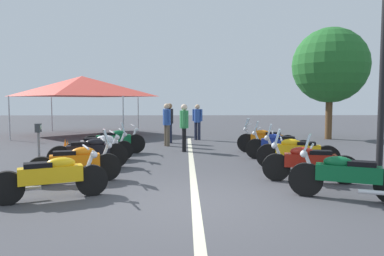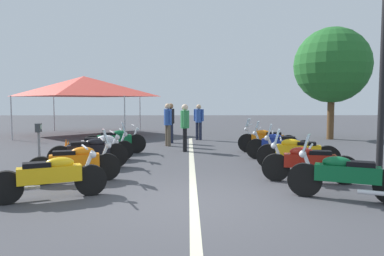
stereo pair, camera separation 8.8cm
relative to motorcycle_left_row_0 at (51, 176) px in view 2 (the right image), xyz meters
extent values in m
plane|color=#424247|center=(-0.32, -2.68, -0.45)|extent=(80.00, 80.00, 0.00)
cube|color=beige|center=(3.65, -2.68, -0.44)|extent=(14.92, 0.16, 0.01)
cylinder|color=black|center=(0.30, -0.66, -0.14)|extent=(0.38, 0.61, 0.61)
cylinder|color=black|center=(-0.32, 0.69, -0.14)|extent=(0.38, 0.61, 0.61)
cube|color=#EAB214|center=(-0.01, 0.02, 0.04)|extent=(0.72, 1.14, 0.30)
ellipsoid|color=#EAB214|center=(0.06, -0.15, 0.24)|extent=(0.45, 0.58, 0.22)
cube|color=black|center=(-0.10, 0.22, 0.22)|extent=(0.43, 0.54, 0.12)
cylinder|color=silver|center=(0.27, -0.60, 0.16)|extent=(0.18, 0.29, 0.58)
cylinder|color=silver|center=(0.25, -0.57, 0.52)|extent=(0.58, 0.29, 0.04)
sphere|color=silver|center=(0.32, -0.70, 0.36)|extent=(0.14, 0.14, 0.14)
cylinder|color=silver|center=(-0.03, 0.50, -0.23)|extent=(0.30, 0.53, 0.08)
cylinder|color=black|center=(1.63, -0.67, -0.13)|extent=(0.33, 0.64, 0.63)
cylinder|color=black|center=(1.18, 0.68, -0.13)|extent=(0.33, 0.64, 0.63)
cube|color=orange|center=(1.41, 0.01, 0.05)|extent=(0.61, 1.11, 0.30)
ellipsoid|color=orange|center=(1.47, -0.16, 0.25)|extent=(0.41, 0.58, 0.22)
cube|color=black|center=(1.34, 0.22, 0.23)|extent=(0.40, 0.54, 0.12)
cylinder|color=silver|center=(1.61, -0.61, 0.17)|extent=(0.16, 0.30, 0.58)
cylinder|color=silver|center=(1.60, -0.57, 0.53)|extent=(0.60, 0.24, 0.04)
sphere|color=silver|center=(1.65, -0.71, 0.37)|extent=(0.14, 0.14, 0.14)
cylinder|color=silver|center=(1.44, 0.47, -0.23)|extent=(0.25, 0.55, 0.08)
cube|color=silver|center=(1.63, -0.65, 0.60)|extent=(0.38, 0.23, 0.32)
cylinder|color=black|center=(3.27, -0.55, -0.11)|extent=(0.37, 0.68, 0.68)
cylinder|color=black|center=(2.74, 0.81, -0.11)|extent=(0.37, 0.68, 0.68)
cube|color=black|center=(3.00, 0.13, 0.07)|extent=(0.66, 1.14, 0.30)
ellipsoid|color=black|center=(3.07, -0.04, 0.27)|extent=(0.43, 0.58, 0.22)
cube|color=black|center=(2.92, 0.34, 0.25)|extent=(0.42, 0.54, 0.12)
cylinder|color=silver|center=(3.24, -0.49, 0.19)|extent=(0.17, 0.30, 0.58)
cylinder|color=silver|center=(3.23, -0.46, 0.55)|extent=(0.59, 0.26, 0.04)
sphere|color=silver|center=(3.28, -0.60, 0.39)|extent=(0.14, 0.14, 0.14)
cylinder|color=silver|center=(3.01, 0.61, -0.21)|extent=(0.27, 0.54, 0.08)
cylinder|color=black|center=(4.57, -0.54, -0.15)|extent=(0.29, 0.62, 0.60)
cylinder|color=black|center=(4.18, 0.88, -0.15)|extent=(0.29, 0.62, 0.60)
cube|color=white|center=(4.37, 0.17, 0.03)|extent=(0.56, 1.16, 0.30)
ellipsoid|color=white|center=(4.42, 0.00, 0.23)|extent=(0.39, 0.57, 0.22)
cube|color=black|center=(4.32, 0.38, 0.21)|extent=(0.38, 0.53, 0.12)
cylinder|color=silver|center=(4.55, -0.48, 0.15)|extent=(0.14, 0.30, 0.58)
cylinder|color=silver|center=(4.54, -0.45, 0.51)|extent=(0.61, 0.20, 0.04)
sphere|color=silver|center=(4.58, -0.59, 0.35)|extent=(0.14, 0.14, 0.14)
cylinder|color=silver|center=(4.43, 0.64, -0.24)|extent=(0.22, 0.55, 0.08)
cube|color=silver|center=(4.56, -0.52, 0.58)|extent=(0.38, 0.21, 0.32)
cylinder|color=black|center=(6.00, -0.72, -0.11)|extent=(0.33, 0.69, 0.67)
cylinder|color=black|center=(5.55, 0.73, -0.11)|extent=(0.33, 0.69, 0.67)
cube|color=#0C592D|center=(5.77, 0.01, 0.07)|extent=(0.61, 1.19, 0.30)
ellipsoid|color=#0C592D|center=(5.83, -0.16, 0.27)|extent=(0.40, 0.57, 0.22)
cube|color=black|center=(5.71, 0.22, 0.25)|extent=(0.39, 0.54, 0.12)
cylinder|color=silver|center=(5.98, -0.66, 0.19)|extent=(0.15, 0.30, 0.58)
cylinder|color=silver|center=(5.97, -0.62, 0.55)|extent=(0.60, 0.22, 0.04)
sphere|color=silver|center=(6.01, -0.77, 0.39)|extent=(0.14, 0.14, 0.14)
cylinder|color=silver|center=(5.81, 0.50, -0.21)|extent=(0.24, 0.55, 0.08)
cylinder|color=black|center=(0.19, -4.84, -0.12)|extent=(0.39, 0.65, 0.65)
cube|color=#0C592D|center=(-0.11, -5.53, 0.06)|extent=(0.71, 1.16, 0.30)
ellipsoid|color=#0C592D|center=(-0.04, -5.36, 0.26)|extent=(0.45, 0.58, 0.22)
cube|color=black|center=(-0.19, -5.73, 0.24)|extent=(0.43, 0.54, 0.12)
cylinder|color=silver|center=(0.17, -4.90, 0.18)|extent=(0.18, 0.29, 0.58)
cylinder|color=silver|center=(0.15, -4.93, 0.54)|extent=(0.58, 0.28, 0.04)
sphere|color=silver|center=(0.21, -4.80, 0.38)|extent=(0.14, 0.14, 0.14)
cylinder|color=silver|center=(-0.45, -5.87, -0.22)|extent=(0.29, 0.54, 0.08)
cube|color=silver|center=(0.18, -4.86, 0.61)|extent=(0.38, 0.25, 0.32)
cylinder|color=black|center=(1.53, -4.60, -0.13)|extent=(0.29, 0.65, 0.64)
cylinder|color=black|center=(1.18, -6.05, -0.13)|extent=(0.29, 0.65, 0.64)
cube|color=maroon|center=(1.35, -5.33, 0.05)|extent=(0.54, 1.17, 0.30)
ellipsoid|color=maroon|center=(1.40, -5.15, 0.25)|extent=(0.38, 0.57, 0.22)
cube|color=black|center=(1.30, -5.54, 0.23)|extent=(0.37, 0.53, 0.12)
cylinder|color=silver|center=(1.51, -4.66, 0.17)|extent=(0.14, 0.30, 0.58)
cylinder|color=silver|center=(1.51, -4.70, 0.53)|extent=(0.61, 0.19, 0.04)
sphere|color=silver|center=(1.54, -4.56, 0.37)|extent=(0.14, 0.14, 0.14)
cylinder|color=silver|center=(1.07, -5.72, -0.22)|extent=(0.21, 0.55, 0.08)
cube|color=silver|center=(1.52, -4.62, 0.60)|extent=(0.38, 0.20, 0.32)
cylinder|color=black|center=(3.11, -4.79, -0.11)|extent=(0.29, 0.68, 0.67)
cylinder|color=black|center=(2.75, -6.29, -0.11)|extent=(0.29, 0.68, 0.67)
cube|color=#EAB214|center=(2.93, -5.54, 0.07)|extent=(0.55, 1.21, 0.30)
ellipsoid|color=#EAB214|center=(2.97, -5.37, 0.27)|extent=(0.37, 0.57, 0.22)
cube|color=black|center=(2.88, -5.76, 0.25)|extent=(0.36, 0.53, 0.12)
cylinder|color=silver|center=(3.10, -4.85, 0.19)|extent=(0.14, 0.30, 0.58)
cylinder|color=silver|center=(3.09, -4.89, 0.55)|extent=(0.61, 0.18, 0.04)
sphere|color=silver|center=(3.12, -4.74, 0.39)|extent=(0.14, 0.14, 0.14)
cylinder|color=silver|center=(2.65, -5.95, -0.21)|extent=(0.21, 0.55, 0.08)
cube|color=silver|center=(3.11, -4.81, 0.62)|extent=(0.38, 0.20, 0.32)
cylinder|color=black|center=(4.69, -4.75, -0.12)|extent=(0.32, 0.66, 0.65)
cylinder|color=black|center=(4.28, -6.16, -0.12)|extent=(0.32, 0.66, 0.65)
cube|color=navy|center=(4.48, -5.46, 0.06)|extent=(0.58, 1.15, 0.30)
ellipsoid|color=navy|center=(4.53, -5.28, 0.26)|extent=(0.40, 0.57, 0.22)
cube|color=black|center=(4.42, -5.67, 0.24)|extent=(0.39, 0.53, 0.12)
cylinder|color=silver|center=(4.67, -4.81, 0.18)|extent=(0.15, 0.30, 0.58)
cylinder|color=silver|center=(4.66, -4.85, 0.54)|extent=(0.61, 0.21, 0.04)
sphere|color=silver|center=(4.71, -4.70, 0.38)|extent=(0.14, 0.14, 0.14)
cylinder|color=silver|center=(4.19, -5.83, -0.22)|extent=(0.23, 0.55, 0.08)
cube|color=silver|center=(4.69, -4.77, 0.61)|extent=(0.38, 0.22, 0.32)
cylinder|color=black|center=(6.18, -4.71, -0.11)|extent=(0.38, 0.68, 0.67)
cylinder|color=black|center=(5.64, -6.05, -0.11)|extent=(0.38, 0.68, 0.67)
cube|color=orange|center=(5.91, -5.38, 0.07)|extent=(0.67, 1.12, 0.30)
ellipsoid|color=orange|center=(5.97, -5.22, 0.27)|extent=(0.43, 0.58, 0.22)
cube|color=black|center=(5.83, -5.59, 0.25)|extent=(0.42, 0.54, 0.12)
cylinder|color=silver|center=(6.15, -4.77, 0.19)|extent=(0.17, 0.29, 0.58)
cylinder|color=silver|center=(6.14, -4.80, 0.55)|extent=(0.59, 0.27, 0.04)
sphere|color=silver|center=(6.19, -4.66, 0.39)|extent=(0.14, 0.14, 0.14)
cylinder|color=silver|center=(5.58, -5.72, -0.21)|extent=(0.28, 0.54, 0.08)
cube|color=silver|center=(6.17, -4.73, 0.62)|extent=(0.38, 0.25, 0.32)
cylinder|color=black|center=(1.16, -6.81, 1.76)|extent=(0.14, 0.14, 4.42)
cylinder|color=slate|center=(2.34, 1.20, 0.10)|extent=(0.06, 0.06, 1.10)
cube|color=#33383D|center=(2.34, 1.20, 0.73)|extent=(0.19, 0.14, 0.22)
cube|color=#B2D8BF|center=(2.35, 1.13, 0.75)|extent=(0.10, 0.02, 0.12)
cube|color=orange|center=(5.07, 1.45, -0.43)|extent=(0.36, 0.36, 0.03)
cone|color=orange|center=(5.07, 1.45, -0.13)|extent=(0.26, 0.26, 0.60)
cylinder|color=white|center=(5.07, 1.45, -0.11)|extent=(0.19, 0.19, 0.07)
cube|color=orange|center=(4.61, 1.22, -0.43)|extent=(0.36, 0.36, 0.03)
cone|color=orange|center=(4.61, 1.22, -0.13)|extent=(0.26, 0.26, 0.60)
cylinder|color=white|center=(4.61, 1.22, -0.11)|extent=(0.19, 0.19, 0.07)
cylinder|color=#1E2338|center=(10.33, -2.99, -0.03)|extent=(0.14, 0.14, 0.84)
cylinder|color=#1E2338|center=(10.24, -3.14, -0.03)|extent=(0.14, 0.14, 0.84)
cylinder|color=#2D51A5|center=(10.29, -3.06, 0.70)|extent=(0.32, 0.32, 0.63)
cylinder|color=#2D51A5|center=(10.40, -2.87, 0.73)|extent=(0.09, 0.09, 0.56)
cylinder|color=#2D51A5|center=(10.18, -3.25, 0.73)|extent=(0.09, 0.09, 0.56)
sphere|color=#D8AD84|center=(10.29, -3.06, 1.13)|extent=(0.23, 0.23, 0.23)
cylinder|color=black|center=(6.47, -2.45, -0.02)|extent=(0.14, 0.14, 0.86)
cylinder|color=black|center=(6.29, -2.44, -0.02)|extent=(0.14, 0.14, 0.86)
cylinder|color=#338C4C|center=(6.38, -2.45, 0.74)|extent=(0.32, 0.32, 0.65)
cylinder|color=#338C4C|center=(6.60, -2.46, 0.77)|extent=(0.09, 0.09, 0.58)
cylinder|color=#338C4C|center=(6.16, -2.43, 0.77)|extent=(0.09, 0.09, 0.58)
sphere|color=beige|center=(6.38, -2.45, 1.17)|extent=(0.23, 0.23, 0.23)
cylinder|color=brown|center=(8.03, -1.68, -0.01)|extent=(0.14, 0.14, 0.87)
cylinder|color=brown|center=(7.88, -1.78, -0.01)|extent=(0.14, 0.14, 0.87)
cylinder|color=#2D51A5|center=(7.95, -1.73, 0.75)|extent=(0.32, 0.32, 0.65)
cylinder|color=#2D51A5|center=(8.14, -1.61, 0.78)|extent=(0.09, 0.09, 0.59)
cylinder|color=#2D51A5|center=(7.77, -1.85, 0.78)|extent=(0.09, 0.09, 0.59)
sphere|color=#D8AD84|center=(7.95, -1.73, 1.19)|extent=(0.23, 0.23, 0.23)
cylinder|color=#1E2338|center=(8.97, -1.84, -0.02)|extent=(0.14, 0.14, 0.86)
cylinder|color=#1E2338|center=(9.14, -1.76, -0.02)|extent=(0.14, 0.14, 0.86)
cylinder|color=black|center=(9.06, -1.80, 0.74)|extent=(0.32, 0.32, 0.65)
cylinder|color=black|center=(8.86, -1.90, 0.77)|extent=(0.09, 0.09, 0.58)
cylinder|color=black|center=(9.25, -1.70, 0.77)|extent=(0.09, 0.09, 0.58)
sphere|color=#9E704C|center=(9.06, -1.80, 1.18)|extent=(0.23, 0.23, 0.23)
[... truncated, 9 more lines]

